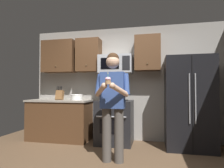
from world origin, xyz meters
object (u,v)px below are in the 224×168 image
Objects in this scene: cupcake at (108,81)px; oven_range at (115,122)px; bowl_large_white at (77,97)px; microwave at (116,64)px; knife_block at (60,95)px; person at (113,100)px; refrigerator at (189,103)px.

oven_range is at bearing 97.37° from cupcake.
cupcake reaches higher than bowl_large_white.
microwave reaches higher than knife_block.
oven_range is at bearing 1.32° from knife_block.
person is (0.18, -1.03, 0.53)m from oven_range.
knife_block is at bearing -167.38° from bowl_large_white.
bowl_large_white is at bearing 177.74° from refrigerator.
bowl_large_white is at bearing -175.95° from microwave.
microwave reaches higher than cupcake.
oven_range is 1.26m from microwave.
knife_block is 1.17× the size of bowl_large_white.
cupcake is at bearing -83.22° from microwave.
person is at bearing -80.32° from oven_range.
oven_range is 1.18m from person.
knife_block is at bearing 137.52° from cupcake.
microwave is at bearing 173.97° from refrigerator.
knife_block is at bearing -173.37° from microwave.
microwave is 2.31× the size of knife_block.
person is (1.46, -1.00, -0.04)m from knife_block.
microwave is 1.46m from knife_block.
knife_block is at bearing -178.68° from oven_range.
oven_range is 0.53× the size of person.
refrigerator is 2.40m from bowl_large_white.
microwave is at bearing 89.98° from oven_range.
refrigerator is 6.60× the size of bowl_large_white.
bowl_large_white is at bearing 12.62° from knife_block.
microwave reaches higher than oven_range.
knife_block reaches higher than bowl_large_white.
refrigerator reaches higher than knife_block.
bowl_large_white is (-0.90, 0.06, 0.52)m from oven_range.
person is 10.13× the size of cupcake.
refrigerator is at bearing 36.92° from person.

